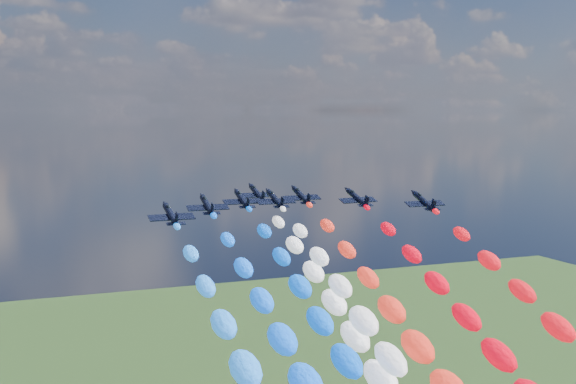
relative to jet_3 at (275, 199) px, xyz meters
name	(u,v)px	position (x,y,z in m)	size (l,w,h in m)	color
jet_0	(171,215)	(-26.31, -15.65, 0.00)	(8.37, 11.22, 2.47)	black
jet_1	(207,205)	(-16.32, -4.60, 0.00)	(8.37, 11.22, 2.47)	black
jet_2	(242,199)	(-6.64, 2.36, 0.00)	(8.37, 11.22, 2.47)	black
jet_3	(275,199)	(0.00, 0.00, 0.00)	(8.37, 11.22, 2.47)	black
jet_4	(257,193)	(0.50, 12.94, 0.00)	(8.37, 11.22, 2.47)	black
jet_5	(301,196)	(7.81, 4.21, 0.00)	(8.37, 11.22, 2.47)	black
jet_6	(357,198)	(17.24, -4.48, 0.00)	(8.37, 11.22, 2.47)	black
jet_7	(424,201)	(27.29, -15.22, 0.00)	(8.37, 11.22, 2.47)	black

